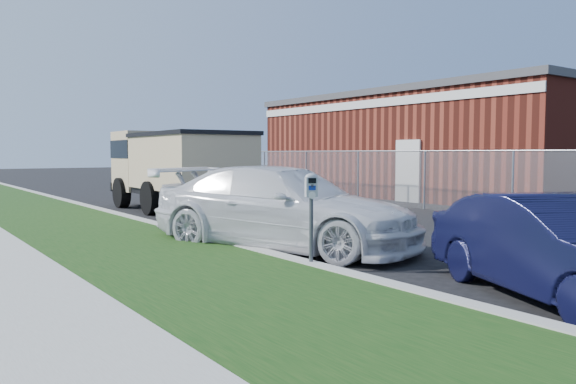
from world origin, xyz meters
TOP-DOWN VIEW (x-y plane):
  - ground at (0.00, 0.00)m, footprint 120.00×120.00m
  - streetside at (-5.57, 2.00)m, footprint 6.12×50.00m
  - chainlink_fence at (6.00, 7.00)m, footprint 0.06×30.06m
  - brick_building at (12.00, 8.00)m, footprint 9.20×14.20m
  - parking_meter at (-2.57, -1.19)m, footprint 0.21×0.18m
  - white_wagon at (-1.74, 0.80)m, footprint 3.84×5.57m
  - navy_sedan at (-1.23, -4.16)m, footprint 2.68×3.99m
  - dump_truck at (-0.44, 8.10)m, footprint 2.64×6.27m

SIDE VIEW (x-z plane):
  - ground at x=0.00m, z-range 0.00..0.00m
  - streetside at x=-5.57m, z-range -0.01..0.14m
  - navy_sedan at x=-1.23m, z-range 0.00..1.24m
  - white_wagon at x=-1.74m, z-range 0.00..1.50m
  - parking_meter at x=-2.57m, z-range 0.42..1.74m
  - chainlink_fence at x=6.00m, z-range -13.74..16.26m
  - dump_truck at x=-0.44m, z-range 0.15..2.58m
  - brick_building at x=12.00m, z-range 0.04..4.21m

